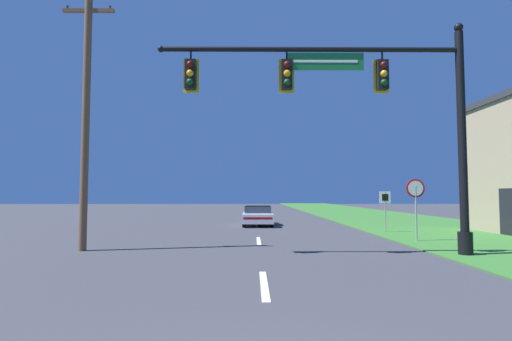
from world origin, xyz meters
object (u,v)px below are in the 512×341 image
Objects in this scene: car_ahead at (258,215)px; stop_sign at (416,196)px; utility_pole_near at (86,111)px; signal_mast at (375,108)px; route_sign_post at (385,202)px.

stop_sign is at bearing -54.18° from car_ahead.
utility_pole_near reaches higher than car_ahead.
car_ahead is (-3.58, 12.56, -4.04)m from signal_mast.
signal_mast is at bearing -7.20° from utility_pole_near.
utility_pole_near is at bearing 172.80° from signal_mast.
car_ahead is at bearing 105.92° from signal_mast.
stop_sign is (2.77, 3.76, -2.78)m from signal_mast.
stop_sign reaches higher than car_ahead.
route_sign_post is 0.22× the size of utility_pole_near.
signal_mast is 2.15× the size of car_ahead.
stop_sign is (6.35, -8.80, 1.26)m from car_ahead.
stop_sign is 13.04m from utility_pole_near.
car_ahead is 13.54m from utility_pole_near.
stop_sign is 1.23× the size of route_sign_post.
signal_mast is 8.67m from route_sign_post.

